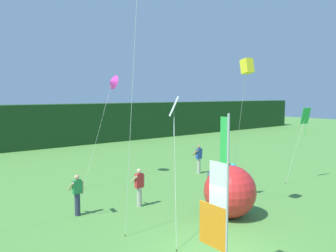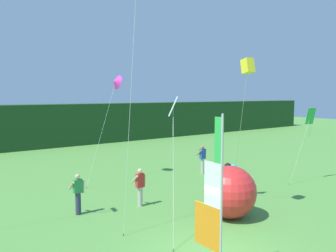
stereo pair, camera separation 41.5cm
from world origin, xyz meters
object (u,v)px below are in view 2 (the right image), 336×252
banner_flag (213,202)px  person_mid_field (203,158)px  inflatable_balloon (230,192)px  kite_magenta_delta_2 (116,82)px  kite_green_diamond_3 (310,118)px  kite_white_diamond_6 (173,112)px  kite_yellow_box_1 (248,67)px  person_far_left (140,186)px  person_near_banner (78,193)px

banner_flag → person_mid_field: size_ratio=2.48×
inflatable_balloon → kite_magenta_delta_2: 9.56m
banner_flag → kite_green_diamond_3: size_ratio=1.06×
person_mid_field → kite_magenta_delta_2: bearing=155.6°
inflatable_balloon → kite_white_diamond_6: bearing=160.4°
kite_yellow_box_1 → kite_white_diamond_6: kite_yellow_box_1 is taller
person_mid_field → inflatable_balloon: bearing=-123.9°
person_far_left → kite_magenta_delta_2: (1.53, 5.09, 4.71)m
person_far_left → inflatable_balloon: (2.14, -3.30, 0.16)m
kite_magenta_delta_2 → kite_green_diamond_3: kite_magenta_delta_2 is taller
person_far_left → inflatable_balloon: size_ratio=0.80×
kite_yellow_box_1 → kite_magenta_delta_2: 8.58m
kite_green_diamond_3 → kite_white_diamond_6: bearing=-177.1°
banner_flag → kite_magenta_delta_2: size_ratio=0.73×
kite_magenta_delta_2 → person_far_left: bearing=-106.7°
banner_flag → kite_white_diamond_6: 4.48m
person_near_banner → kite_white_diamond_6: size_ratio=0.35×
kite_magenta_delta_2 → kite_white_diamond_6: bearing=-102.0°
inflatable_balloon → kite_green_diamond_3: (7.68, 1.30, 2.52)m
banner_flag → kite_white_diamond_6: bearing=68.1°
kite_green_diamond_3 → kite_white_diamond_6: 9.94m
kite_green_diamond_3 → person_near_banner: bearing=168.1°
person_far_left → kite_yellow_box_1: size_ratio=0.26×
person_mid_field → kite_green_diamond_3: (3.51, -4.91, 2.61)m
kite_yellow_box_1 → kite_magenta_delta_2: kite_yellow_box_1 is taller
person_mid_field → kite_yellow_box_1: bearing=-118.2°
banner_flag → kite_yellow_box_1: kite_yellow_box_1 is taller
kite_yellow_box_1 → kite_green_diamond_3: bearing=11.3°
inflatable_balloon → kite_yellow_box_1: 4.97m
person_near_banner → person_far_left: size_ratio=1.00×
person_near_banner → person_far_left: 2.65m
banner_flag → inflatable_balloon: size_ratio=2.10×
person_near_banner → kite_white_diamond_6: bearing=-51.3°
kite_yellow_box_1 → kite_green_diamond_3: (6.88, 1.38, -2.39)m
banner_flag → person_near_banner: banner_flag is taller
banner_flag → kite_green_diamond_3: banner_flag is taller
kite_yellow_box_1 → kite_magenta_delta_2: bearing=99.4°
person_mid_field → kite_white_diamond_6: kite_white_diamond_6 is taller
inflatable_balloon → person_far_left: bearing=123.0°
banner_flag → kite_green_diamond_3: 12.21m
inflatable_balloon → kite_yellow_box_1: size_ratio=0.33×
banner_flag → person_mid_field: (7.87, 9.09, -1.16)m
person_far_left → kite_yellow_box_1: 6.76m
person_near_banner → person_far_left: person_near_banner is taller
person_mid_field → kite_green_diamond_3: 6.58m
person_near_banner → person_mid_field: bearing=14.6°
kite_white_diamond_6 → person_far_left: bearing=88.1°
person_mid_field → kite_magenta_delta_2: size_ratio=0.29×
inflatable_balloon → kite_yellow_box_1: bearing=-5.2°
banner_flag → person_near_banner: bearing=98.6°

